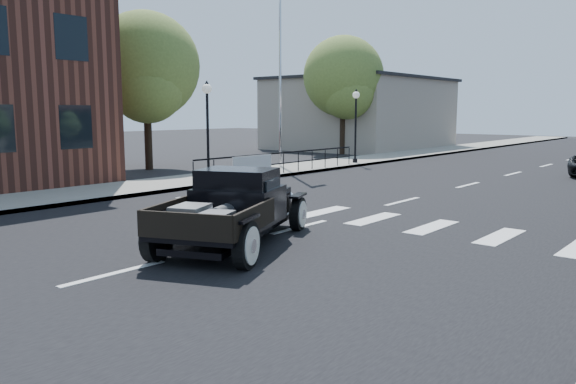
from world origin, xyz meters
The scene contains 13 objects.
ground centered at (0.00, 0.00, 0.00)m, with size 120.00×120.00×0.00m, color black.
road centered at (0.00, 15.00, 0.01)m, with size 14.00×80.00×0.02m, color black.
road_markings centered at (0.00, 10.00, 0.00)m, with size 12.00×60.00×0.06m, color silver, non-canonical shape.
sidewalk_left centered at (-8.50, 15.00, 0.07)m, with size 3.00×80.00×0.15m, color gray.
low_building_left centered at (-15.00, 28.00, 2.50)m, with size 10.00×12.00×5.00m, color gray.
railing centered at (-7.30, 10.00, 0.65)m, with size 0.08×10.00×1.00m, color black, non-canonical shape.
banner centered at (-7.22, 8.00, 0.45)m, with size 0.04×2.20×0.60m, color silver, non-canonical shape.
lamp_post_b centered at (-7.60, 6.00, 2.01)m, with size 0.36×0.36×3.71m, color black, non-canonical shape.
lamp_post_c centered at (-7.60, 16.00, 2.01)m, with size 0.36×0.36×3.71m, color black, non-canonical shape.
flagpole centered at (-9.20, 12.00, 5.80)m, with size 0.12×0.12×11.29m, color silver.
big_tree_near centered at (-14.00, 8.00, 3.67)m, with size 5.00×5.00×7.34m, color #596F2F, non-canonical shape.
big_tree_far centered at (-12.50, 22.00, 3.76)m, with size 5.12×5.12×7.52m, color #596F2F, non-canonical shape.
hotrod_pickup centered at (0.06, -0.22, 0.80)m, with size 2.15×4.61×1.60m, color black, non-canonical shape.
Camera 1 is at (8.13, -8.15, 2.72)m, focal length 35.00 mm.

